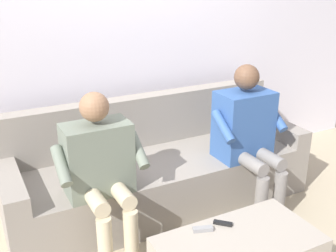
% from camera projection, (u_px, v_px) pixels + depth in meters
% --- Properties ---
extents(ground_plane, '(8.00, 8.00, 0.00)m').
position_uv_depth(ground_plane, '(203.00, 248.00, 2.96)').
color(ground_plane, tan).
extents(back_wall, '(5.54, 0.06, 2.78)m').
position_uv_depth(back_wall, '(129.00, 31.00, 3.52)').
color(back_wall, silver).
rests_on(back_wall, ground).
extents(couch, '(2.52, 0.83, 0.88)m').
position_uv_depth(couch, '(158.00, 171.00, 3.46)').
color(couch, gray).
rests_on(couch, ground).
extents(person_left_seated, '(0.59, 0.59, 1.21)m').
position_uv_depth(person_left_seated, '(247.00, 130.00, 3.27)').
color(person_left_seated, '#335693').
rests_on(person_left_seated, ground).
extents(person_right_seated, '(0.60, 0.51, 1.16)m').
position_uv_depth(person_right_seated, '(100.00, 166.00, 2.74)').
color(person_right_seated, slate).
rests_on(person_right_seated, ground).
extents(remote_black, '(0.11, 0.11, 0.02)m').
position_uv_depth(remote_black, '(223.00, 223.00, 2.64)').
color(remote_black, black).
rests_on(remote_black, coffee_table).
extents(remote_gray, '(0.13, 0.08, 0.03)m').
position_uv_depth(remote_gray, '(203.00, 229.00, 2.57)').
color(remote_gray, gray).
rests_on(remote_gray, coffee_table).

